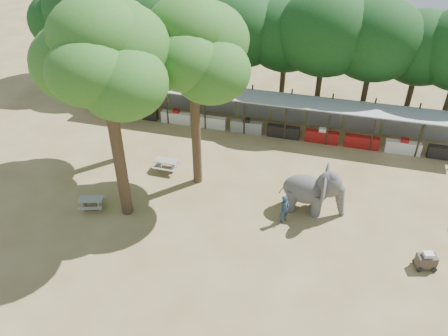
% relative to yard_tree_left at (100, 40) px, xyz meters
% --- Properties ---
extents(ground, '(100.00, 100.00, 0.00)m').
position_rel_yard_tree_left_xyz_m(ground, '(9.13, -7.19, -8.20)').
color(ground, brown).
rests_on(ground, ground).
extents(vendor_stalls, '(28.00, 2.99, 2.80)m').
position_rel_yard_tree_left_xyz_m(vendor_stalls, '(9.13, 6.65, -7.02)').
color(vendor_stalls, '#969A9E').
rests_on(vendor_stalls, ground).
extents(yard_tree_left, '(7.10, 6.90, 11.02)m').
position_rel_yard_tree_left_xyz_m(yard_tree_left, '(0.00, 0.00, 0.00)').
color(yard_tree_left, '#332316').
rests_on(yard_tree_left, ground).
extents(yard_tree_center, '(7.10, 6.90, 12.04)m').
position_rel_yard_tree_left_xyz_m(yard_tree_center, '(3.00, -5.00, 1.01)').
color(yard_tree_center, '#332316').
rests_on(yard_tree_center, ground).
extents(yard_tree_back, '(7.10, 6.90, 11.36)m').
position_rel_yard_tree_left_xyz_m(yard_tree_back, '(6.00, -1.00, 0.34)').
color(yard_tree_back, '#332316').
rests_on(yard_tree_back, ground).
extents(backdrop_trees, '(46.46, 5.95, 8.33)m').
position_rel_yard_tree_left_xyz_m(backdrop_trees, '(9.13, 11.81, -2.69)').
color(backdrop_trees, '#332316').
rests_on(backdrop_trees, ground).
extents(elephant, '(3.70, 2.84, 2.84)m').
position_rel_yard_tree_left_xyz_m(elephant, '(13.41, -2.17, -6.78)').
color(elephant, '#464343').
rests_on(elephant, ground).
extents(handler, '(0.71, 0.75, 1.75)m').
position_rel_yard_tree_left_xyz_m(handler, '(12.01, -3.63, -7.33)').
color(handler, '#26384C').
rests_on(handler, ground).
extents(picnic_table_near, '(1.68, 1.59, 0.69)m').
position_rel_yard_tree_left_xyz_m(picnic_table_near, '(0.98, -5.41, -7.75)').
color(picnic_table_near, gray).
rests_on(picnic_table_near, ground).
extents(picnic_table_far, '(1.50, 1.36, 0.74)m').
position_rel_yard_tree_left_xyz_m(picnic_table_far, '(3.78, -0.57, -7.71)').
color(picnic_table_far, gray).
rests_on(picnic_table_far, ground).
extents(cart_front, '(1.15, 0.90, 1.00)m').
position_rel_yard_tree_left_xyz_m(cart_front, '(19.35, -5.24, -7.71)').
color(cart_front, '#352B23').
rests_on(cart_front, ground).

